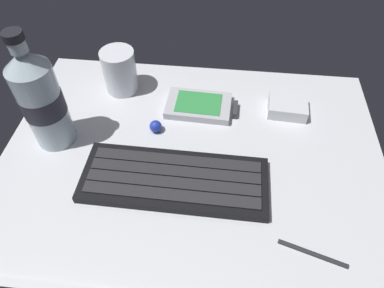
% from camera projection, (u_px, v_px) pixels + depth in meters
% --- Properties ---
extents(ground_plane, '(0.64, 0.48, 0.03)m').
position_uv_depth(ground_plane, '(192.00, 160.00, 0.59)').
color(ground_plane, silver).
extents(keyboard, '(0.29, 0.11, 0.02)m').
position_uv_depth(keyboard, '(174.00, 180.00, 0.54)').
color(keyboard, black).
rests_on(keyboard, ground_plane).
extents(handheld_device, '(0.13, 0.08, 0.02)m').
position_uv_depth(handheld_device, '(202.00, 106.00, 0.65)').
color(handheld_device, '#B7BABF').
rests_on(handheld_device, ground_plane).
extents(juice_cup, '(0.06, 0.06, 0.09)m').
position_uv_depth(juice_cup, '(120.00, 73.00, 0.67)').
color(juice_cup, silver).
rests_on(juice_cup, ground_plane).
extents(water_bottle, '(0.07, 0.07, 0.21)m').
position_uv_depth(water_bottle, '(41.00, 99.00, 0.54)').
color(water_bottle, silver).
rests_on(water_bottle, ground_plane).
extents(charger_block, '(0.07, 0.06, 0.02)m').
position_uv_depth(charger_block, '(288.00, 107.00, 0.64)').
color(charger_block, silver).
rests_on(charger_block, ground_plane).
extents(trackball_mouse, '(0.02, 0.02, 0.02)m').
position_uv_depth(trackball_mouse, '(156.00, 126.00, 0.61)').
color(trackball_mouse, '#2338B2').
rests_on(trackball_mouse, ground_plane).
extents(stylus_pen, '(0.09, 0.03, 0.01)m').
position_uv_depth(stylus_pen, '(313.00, 253.00, 0.47)').
color(stylus_pen, '#26262B').
rests_on(stylus_pen, ground_plane).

